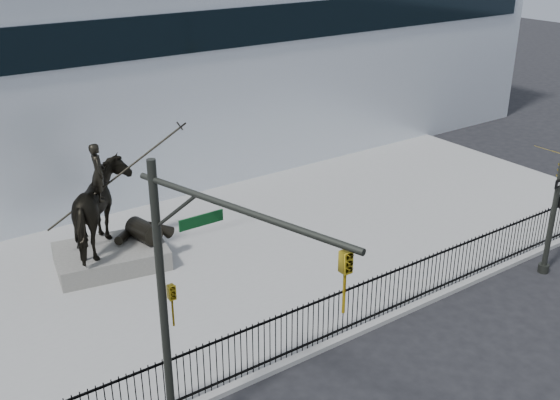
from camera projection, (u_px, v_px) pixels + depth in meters
ground at (400, 345)px, 18.56m from camera, size 120.00×120.00×0.00m
plaza at (263, 249)px, 23.78m from camera, size 30.00×12.00×0.15m
building at (113, 67)px, 31.78m from camera, size 44.00×14.00×9.00m
picket_fence at (372, 299)px, 19.14m from camera, size 22.10×0.10×1.50m
statue_plinth at (111, 256)px, 22.43m from camera, size 4.02×3.11×0.68m
equestrian_statue at (108, 209)px, 21.76m from camera, size 4.58×3.27×3.93m
traffic_signal_left at (192, 310)px, 12.92m from camera, size 1.52×4.84×7.00m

